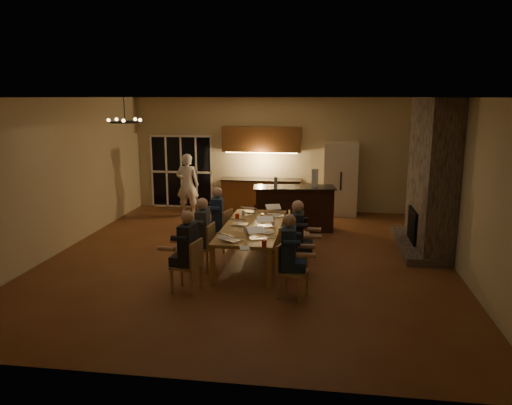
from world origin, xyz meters
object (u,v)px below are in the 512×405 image
object	(u,v)px
person_right_near	(289,255)
laptop_b	(258,232)
chandelier	(125,122)
bar_bottle	(276,182)
plate_left	(225,238)
laptop_a	(232,234)
plate_far	(277,216)
person_left_mid	(203,234)
laptop_e	(251,207)
chair_right_mid	(294,250)
dining_table	(253,244)
can_right	(273,219)
standing_person	(187,185)
plate_near	(267,233)
laptop_c	(240,219)
redcup_mid	(237,216)
person_left_near	(188,251)
mug_back	(243,213)
person_left_far	(218,219)
chair_left_near	(186,265)
chair_left_mid	(201,247)
person_right_mid	(297,237)
mug_front	(245,229)
redcup_near	(264,243)
can_cola	(255,207)
chair_right_far	(299,233)
laptop_d	(266,221)
bar_blender	(315,178)
chair_right_near	(293,271)
bar_island	(294,208)
can_silver	(248,232)
chair_left_far	(219,230)
refrigerator	(341,179)

from	to	relation	value
person_right_near	laptop_b	xyz separation A→B (m)	(-0.61, 0.71, 0.17)
chandelier	bar_bottle	xyz separation A→B (m)	(2.54, 2.86, -1.55)
plate_left	laptop_a	bearing A→B (deg)	-42.85
plate_far	person_left_mid	bearing A→B (deg)	-132.93
laptop_e	chair_right_mid	bearing A→B (deg)	135.09
dining_table	can_right	world-z (taller)	can_right
standing_person	laptop_b	world-z (taller)	standing_person
plate_near	laptop_c	bearing A→B (deg)	137.68
plate_left	can_right	bearing A→B (deg)	60.37
laptop_c	redcup_mid	bearing A→B (deg)	-63.48
chandelier	laptop_e	distance (m)	3.22
person_left_near	plate_near	distance (m)	1.61
mug_back	can_right	size ratio (longest dim) A/B	0.83
bar_bottle	dining_table	bearing A→B (deg)	-94.38
person_left_near	person_left_far	size ratio (longest dim) A/B	1.00
dining_table	chair_left_near	xyz separation A→B (m)	(-0.88, -1.62, 0.07)
chair_left_mid	mug_back	xyz separation A→B (m)	(0.58, 1.38, 0.36)
plate_near	person_right_mid	bearing A→B (deg)	1.80
chair_left_near	mug_front	xyz separation A→B (m)	(0.82, 1.13, 0.36)
redcup_near	bar_bottle	xyz separation A→B (m)	(-0.21, 3.85, 0.39)
chair_left_near	mug_front	distance (m)	1.44
chair_right_mid	can_cola	distance (m)	2.19
dining_table	redcup_near	xyz separation A→B (m)	(0.41, -1.36, 0.44)
chair_right_far	mug_back	world-z (taller)	chair_right_far
chair_right_far	laptop_d	bearing A→B (deg)	133.91
chair_left_mid	can_right	world-z (taller)	chair_left_mid
laptop_b	laptop_e	bearing A→B (deg)	76.81
person_right_near	chandelier	xyz separation A→B (m)	(-3.18, 1.22, 2.06)
person_left_far	plate_left	xyz separation A→B (m)	(0.48, -1.58, 0.07)
laptop_b	plate_near	bearing A→B (deg)	45.96
chair_right_mid	bar_blender	bearing A→B (deg)	14.43
chair_right_near	laptop_b	xyz separation A→B (m)	(-0.68, 0.76, 0.42)
bar_island	person_right_near	world-z (taller)	person_right_near
can_silver	chair_left_far	bearing A→B (deg)	121.64
chair_left_near	person_right_near	xyz separation A→B (m)	(1.72, 0.04, 0.24)
plate_far	dining_table	bearing A→B (deg)	-116.09
bar_bottle	chair_right_mid	bearing A→B (deg)	-77.65
dining_table	plate_left	size ratio (longest dim) A/B	10.29
person_left_near	chair_right_far	bearing A→B (deg)	149.19
person_left_mid	laptop_c	distance (m)	0.85
laptop_a	can_cola	world-z (taller)	laptop_a
dining_table	plate_left	distance (m)	1.08
bar_island	laptop_e	xyz separation A→B (m)	(-0.85, -1.43, 0.32)
person_right_near	chair_right_near	bearing A→B (deg)	-125.98
bar_bottle	laptop_b	bearing A→B (deg)	-89.33
chair_left_near	mug_front	bearing A→B (deg)	155.28
bar_blender	refrigerator	bearing A→B (deg)	75.38
bar_blender	chandelier	bearing A→B (deg)	-133.41
standing_person	mug_back	size ratio (longest dim) A/B	17.12
person_right_near	redcup_near	bearing A→B (deg)	60.66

